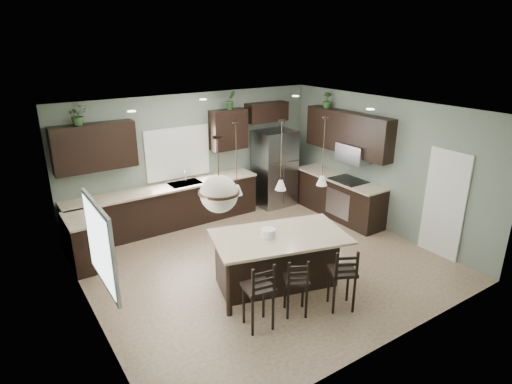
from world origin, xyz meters
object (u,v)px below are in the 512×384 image
object	(u,v)px
bar_stool_right	(342,278)
refrigerator	(275,168)
plant_back_left	(77,115)
kitchen_island	(279,261)
bar_stool_center	(296,285)
serving_dish	(268,233)
bar_stool_left	(258,294)

from	to	relation	value
bar_stool_right	refrigerator	bearing A→B (deg)	95.18
plant_back_left	kitchen_island	bearing A→B (deg)	-56.91
bar_stool_center	bar_stool_right	bearing A→B (deg)	6.38
refrigerator	plant_back_left	distance (m)	4.60
serving_dish	plant_back_left	world-z (taller)	plant_back_left
refrigerator	kitchen_island	world-z (taller)	refrigerator
kitchen_island	plant_back_left	world-z (taller)	plant_back_left
bar_stool_center	serving_dish	bearing A→B (deg)	114.23
serving_dish	bar_stool_right	size ratio (longest dim) A/B	0.23
bar_stool_right	kitchen_island	bearing A→B (deg)	140.23
kitchen_island	bar_stool_right	xyz separation A→B (m)	(0.42, -1.02, 0.06)
bar_stool_left	bar_stool_right	world-z (taller)	bar_stool_left
bar_stool_right	plant_back_left	distance (m)	5.45
serving_dish	plant_back_left	distance (m)	4.13
serving_dish	bar_stool_center	bearing A→B (deg)	-93.91
bar_stool_right	plant_back_left	size ratio (longest dim) A/B	2.75
bar_stool_left	plant_back_left	distance (m)	4.69
refrigerator	bar_stool_right	size ratio (longest dim) A/B	1.78
kitchen_island	bar_stool_left	world-z (taller)	bar_stool_left
serving_dish	bar_stool_right	world-z (taller)	serving_dish
serving_dish	bar_stool_left	bearing A→B (deg)	-132.45
refrigerator	bar_stool_left	size ratio (longest dim) A/B	1.74
plant_back_left	refrigerator	bearing A→B (deg)	-3.32
kitchen_island	bar_stool_left	distance (m)	1.14
refrigerator	serving_dish	bearing A→B (deg)	-127.49
plant_back_left	serving_dish	bearing A→B (deg)	-58.90
bar_stool_center	refrigerator	bearing A→B (deg)	86.35
bar_stool_left	bar_stool_center	size ratio (longest dim) A/B	1.11
bar_stool_left	refrigerator	bearing A→B (deg)	60.59
kitchen_island	bar_stool_left	xyz separation A→B (m)	(-0.89, -0.71, 0.07)
refrigerator	bar_stool_right	xyz separation A→B (m)	(-1.70, -4.09, -0.41)
bar_stool_left	bar_stool_center	distance (m)	0.64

